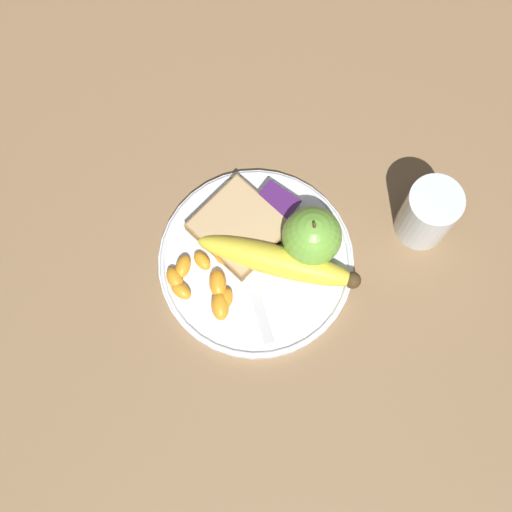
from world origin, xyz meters
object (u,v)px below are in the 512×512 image
at_px(juice_glass, 427,214).
at_px(banana, 279,261).
at_px(plate, 256,261).
at_px(jam_packet, 276,205).
at_px(apple, 312,236).
at_px(fork, 244,257).
at_px(bread_slice, 239,227).

bearing_deg(juice_glass, banana, -126.93).
relative_size(plate, juice_glass, 2.57).
bearing_deg(plate, jam_packet, 105.81).
bearing_deg(apple, jam_packet, 166.10).
bearing_deg(fork, plate, -119.79).
relative_size(plate, bread_slice, 2.20).
relative_size(bread_slice, jam_packet, 2.24).
relative_size(apple, jam_packet, 1.66).
distance_m(juice_glass, jam_packet, 0.18).
bearing_deg(juice_glass, fork, -132.51).
bearing_deg(plate, apple, 52.24).
height_order(apple, banana, apple).
height_order(juice_glass, apple, same).
xyz_separation_m(bread_slice, fork, (0.03, -0.03, -0.01)).
relative_size(juice_glass, jam_packet, 1.92).
bearing_deg(bread_slice, fork, -45.34).
distance_m(plate, banana, 0.04).
bearing_deg(fork, apple, -95.26).
bearing_deg(bread_slice, banana, -7.49).
distance_m(juice_glass, bread_slice, 0.23).
bearing_deg(jam_packet, apple, -13.90).
xyz_separation_m(banana, jam_packet, (-0.05, 0.06, -0.01)).
distance_m(plate, juice_glass, 0.22).
distance_m(plate, apple, 0.08).
bearing_deg(fork, juice_glass, -94.71).
bearing_deg(banana, fork, -156.96).
relative_size(juice_glass, banana, 0.47).
xyz_separation_m(juice_glass, bread_slice, (-0.18, -0.14, -0.02)).
height_order(plate, juice_glass, juice_glass).
relative_size(plate, banana, 1.21).
xyz_separation_m(plate, apple, (0.04, 0.05, 0.04)).
xyz_separation_m(apple, banana, (-0.02, -0.04, -0.02)).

